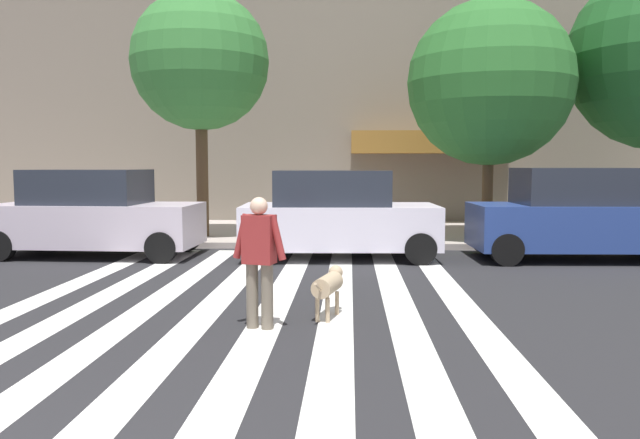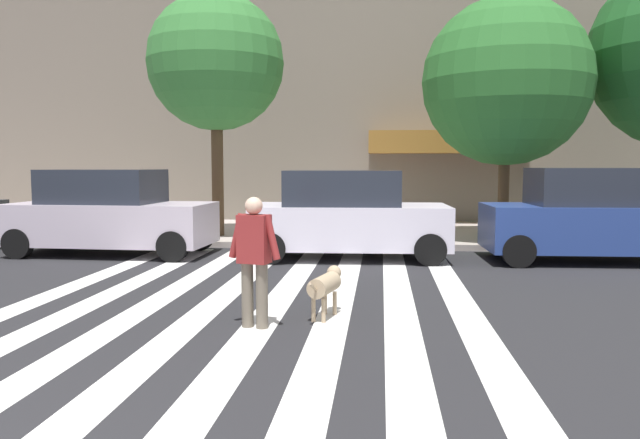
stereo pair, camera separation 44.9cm
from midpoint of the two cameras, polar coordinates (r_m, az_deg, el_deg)
The scene contains 10 objects.
ground_plane at distance 9.18m, azimuth -12.12°, elevation -7.77°, with size 160.00×160.00×0.00m, color #232326.
sidewalk_far at distance 17.86m, azimuth -3.24°, elevation -1.17°, with size 80.00×6.00×0.15m, color #B0A39A.
crosswalk_stripes at distance 8.92m, azimuth -5.77°, elevation -8.03°, with size 6.75×11.43×0.01m.
parked_car_behind_first at distance 14.49m, azimuth -18.24°, elevation 0.50°, with size 4.52×2.06×1.93m.
parked_car_third_in_line at distance 13.25m, azimuth 3.59°, elevation 0.36°, with size 4.28×2.18×1.91m.
parked_car_fourth_in_line at distance 14.03m, azimuth 25.06°, elevation 0.14°, with size 4.57×2.00×1.97m.
street_tree_nearest at distance 16.60m, azimuth -8.92°, elevation 14.28°, with size 3.57×3.57×6.34m.
street_tree_middle at distance 16.15m, azimuth 17.81°, elevation 12.14°, with size 4.13×4.13×5.99m.
pedestrian_dog_walker at distance 7.58m, azimuth -4.48°, elevation -3.28°, with size 0.70×0.33×1.64m.
dog_on_leash at distance 8.15m, azimuth 2.13°, elevation -6.11°, with size 0.43×1.03×0.65m.
Camera 2 is at (3.00, -2.48, 2.03)m, focal length 34.24 mm.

